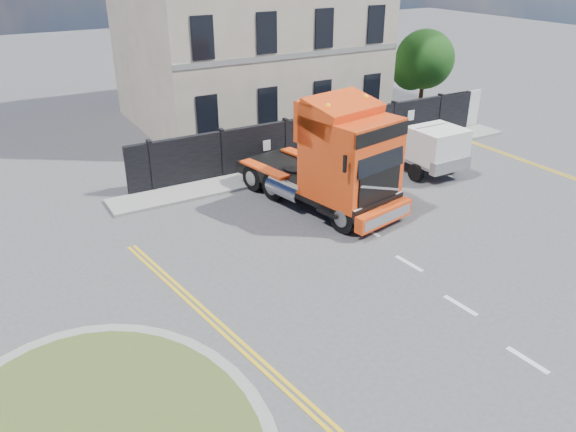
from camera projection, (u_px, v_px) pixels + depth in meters
ground at (321, 284)px, 16.08m from camera, size 120.00×120.00×0.00m
hoarding_fence at (334, 134)px, 25.64m from camera, size 18.80×0.25×2.00m
georgian_building at (247, 10)px, 29.18m from camera, size 12.30×10.30×12.80m
tree at (421, 62)px, 30.71m from camera, size 3.20×3.20×4.80m
pavement_far at (334, 162)px, 25.09m from camera, size 20.00×1.60×0.12m
truck at (337, 162)px, 19.88m from camera, size 3.82×7.18×4.08m
flatbed_pickup at (426, 147)px, 23.62m from camera, size 2.24×5.03×2.08m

